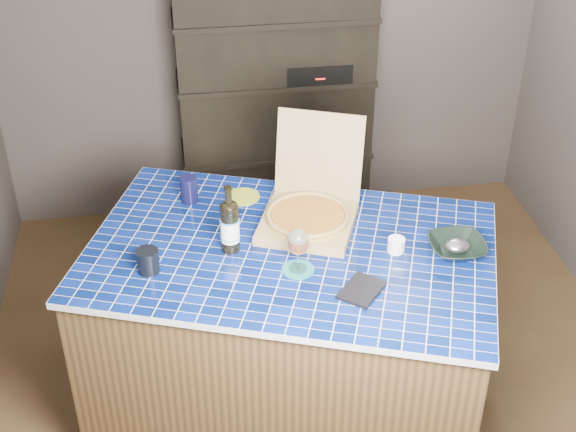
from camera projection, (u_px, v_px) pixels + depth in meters
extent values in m
plane|color=brown|center=(315.00, 371.00, 4.31)|extent=(3.50, 3.50, 0.00)
plane|color=#46403D|center=(270.00, 34.00, 5.08)|extent=(3.50, 0.00, 3.50)
cube|color=black|center=(275.00, 99.00, 5.08)|extent=(1.20, 0.40, 1.80)
cube|color=black|center=(316.00, 66.00, 4.95)|extent=(0.40, 0.32, 0.12)
cube|color=#4E381E|center=(290.00, 335.00, 3.84)|extent=(2.02, 1.63, 0.95)
cube|color=#041344|center=(290.00, 252.00, 3.57)|extent=(2.08, 1.68, 0.03)
cube|color=tan|center=(308.00, 223.00, 3.70)|extent=(0.54, 0.54, 0.05)
cube|color=tan|center=(319.00, 154.00, 3.78)|extent=(0.42, 0.24, 0.41)
cylinder|color=#A68045|center=(308.00, 217.00, 3.68)|extent=(0.38, 0.38, 0.01)
cylinder|color=maroon|center=(308.00, 215.00, 3.67)|extent=(0.34, 0.34, 0.01)
torus|color=#A68045|center=(308.00, 214.00, 3.67)|extent=(0.38, 0.38, 0.02)
cylinder|color=black|center=(230.00, 228.00, 3.50)|extent=(0.08, 0.08, 0.23)
ellipsoid|color=black|center=(229.00, 206.00, 3.43)|extent=(0.08, 0.08, 0.04)
cylinder|color=black|center=(228.00, 196.00, 3.40)|extent=(0.03, 0.03, 0.09)
cylinder|color=white|center=(230.00, 230.00, 3.50)|extent=(0.08, 0.08, 0.10)
cylinder|color=#4289E2|center=(230.00, 236.00, 3.52)|extent=(0.09, 0.09, 0.01)
cylinder|color=#4289E2|center=(229.00, 220.00, 3.47)|extent=(0.09, 0.09, 0.01)
cylinder|color=#177A6F|center=(298.00, 269.00, 3.43)|extent=(0.14, 0.14, 0.01)
cylinder|color=white|center=(298.00, 268.00, 3.43)|extent=(0.08, 0.08, 0.01)
cylinder|color=white|center=(298.00, 260.00, 3.40)|extent=(0.01, 0.01, 0.08)
ellipsoid|color=white|center=(298.00, 242.00, 3.35)|extent=(0.09, 0.09, 0.12)
cylinder|color=#BE551E|center=(298.00, 244.00, 3.36)|extent=(0.07, 0.07, 0.06)
cylinder|color=white|center=(298.00, 237.00, 3.34)|extent=(0.08, 0.08, 0.02)
cylinder|color=black|center=(148.00, 261.00, 3.40)|extent=(0.10, 0.10, 0.11)
cube|color=black|center=(362.00, 290.00, 3.30)|extent=(0.23, 0.24, 0.02)
imported|color=black|center=(457.00, 247.00, 3.52)|extent=(0.26, 0.26, 0.06)
ellipsoid|color=#AAA8B3|center=(457.00, 246.00, 3.51)|extent=(0.11, 0.09, 0.05)
cylinder|color=white|center=(396.00, 245.00, 3.53)|extent=(0.08, 0.08, 0.07)
cylinder|color=black|center=(189.00, 189.00, 3.86)|extent=(0.08, 0.08, 0.13)
cylinder|color=#97A623|center=(243.00, 197.00, 3.93)|extent=(0.17, 0.17, 0.01)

